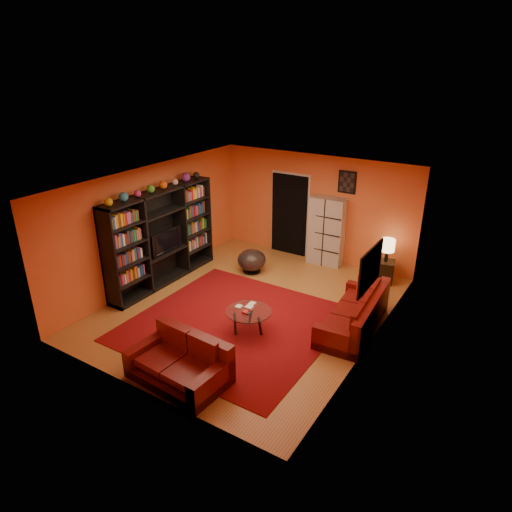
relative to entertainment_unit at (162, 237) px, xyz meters
The scene contains 20 objects.
floor 2.51m from the entertainment_unit, ahead, with size 6.00×6.00×0.00m, color olive.
ceiling 2.75m from the entertainment_unit, ahead, with size 6.00×6.00×0.00m, color white.
wall_back 3.77m from the entertainment_unit, 52.83° to the left, with size 6.00×6.00×0.00m, color orange.
wall_front 3.77m from the entertainment_unit, 52.83° to the right, with size 6.00×6.00×0.00m, color orange.
wall_left 0.34m from the entertainment_unit, behind, with size 6.00×6.00×0.00m, color orange.
wall_right 4.78m from the entertainment_unit, ahead, with size 6.00×6.00×0.00m, color orange.
rug 2.69m from the entertainment_unit, 16.42° to the right, with size 3.60×3.60×0.01m, color #5F0A0F.
doorway 3.35m from the entertainment_unit, 61.98° to the left, with size 0.95×0.10×2.04m, color black.
wall_art_right 4.80m from the entertainment_unit, ahead, with size 0.03×1.00×0.70m, color black.
wall_art_back 4.36m from the entertainment_unit, 44.57° to the left, with size 0.42×0.03×0.52m, color black.
entertainment_unit is the anchor object (origin of this frame).
tv 0.09m from the entertainment_unit, ahead, with size 0.12×0.90×0.52m, color black.
sofa 4.49m from the entertainment_unit, ahead, with size 0.98×2.10×0.85m.
loveseat 3.62m from the entertainment_unit, 43.00° to the right, with size 1.59×1.02×0.85m.
throw_pillow 4.39m from the entertainment_unit, 14.81° to the left, with size 0.12×0.42×0.42m, color #DF4418.
coffee_table 2.93m from the entertainment_unit, 15.33° to the right, with size 0.85×0.85×0.42m.
storage_cabinet 3.88m from the entertainment_unit, 46.33° to the left, with size 0.84×0.37×1.67m, color #B1ACA3.
bowl_chair 2.15m from the entertainment_unit, 45.55° to the left, with size 0.67×0.67×0.55m.
side_table 5.02m from the entertainment_unit, 31.58° to the left, with size 0.40×0.40×0.50m, color black.
table_lamp 4.95m from the entertainment_unit, 31.58° to the left, with size 0.31×0.31×0.52m.
Camera 1 is at (4.41, -6.78, 4.63)m, focal length 32.00 mm.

